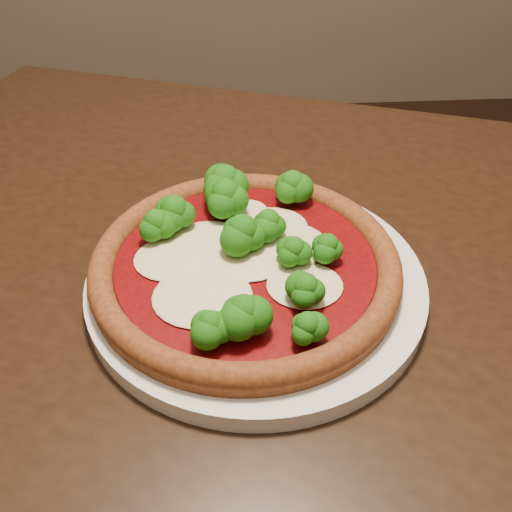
{
  "coord_description": "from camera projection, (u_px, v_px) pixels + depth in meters",
  "views": [
    {
      "loc": [
        -0.15,
        -0.37,
        1.12
      ],
      "look_at": [
        -0.13,
        0.02,
        0.79
      ],
      "focal_mm": 40.0,
      "sensor_mm": 36.0,
      "label": 1
    }
  ],
  "objects": [
    {
      "name": "plate",
      "position": [
        256.0,
        281.0,
        0.54
      ],
      "size": [
        0.32,
        0.32,
        0.02
      ],
      "primitive_type": "cylinder",
      "color": "silver",
      "rests_on": "dining_table"
    },
    {
      "name": "pizza",
      "position": [
        244.0,
        256.0,
        0.53
      ],
      "size": [
        0.29,
        0.29,
        0.06
      ],
      "rotation": [
        0.0,
        0.0,
        -0.2
      ],
      "color": "brown",
      "rests_on": "plate"
    },
    {
      "name": "dining_table",
      "position": [
        265.0,
        344.0,
        0.63
      ],
      "size": [
        1.26,
        1.11,
        0.75
      ],
      "rotation": [
        0.0,
        0.0,
        -0.34
      ],
      "color": "black",
      "rests_on": "floor"
    }
  ]
}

